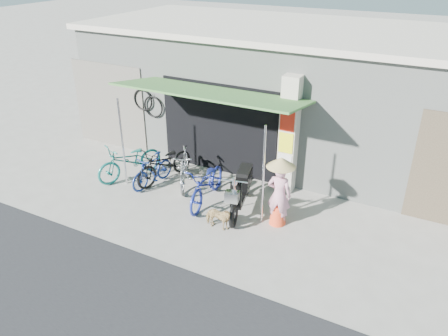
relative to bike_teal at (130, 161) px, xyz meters
The scene contains 13 objects.
ground 3.32m from the bike_teal, 19.22° to the right, with size 80.00×80.00×0.00m, color #9C978D.
bicycle_shop 5.24m from the bike_teal, 52.35° to the left, with size 12.30×5.30×3.66m.
shop_pillar 4.30m from the bike_teal, 19.08° to the left, with size 0.42×0.44×3.00m.
awning 3.03m from the bike_teal, 13.97° to the left, with size 4.60×1.88×2.72m.
neighbour_left 2.56m from the bike_teal, 141.55° to the left, with size 2.60×0.06×2.60m, color #6B665B.
bike_teal is the anchor object (origin of this frame).
bike_blue 0.79m from the bike_teal, ahead, with size 0.41×1.45×0.87m, color navy.
bike_black 0.97m from the bike_teal, 18.33° to the left, with size 0.66×1.88×0.99m, color black.
bike_silver 1.57m from the bike_teal, 11.24° to the left, with size 0.47×1.68×1.01m, color #A8A8AC.
bike_navy 2.48m from the bike_teal, ahead, with size 0.68×1.94×1.02m, color navy.
street_dog 3.43m from the bike_teal, 17.97° to the right, with size 0.30×0.67×0.56m, color #997C51.
moped 3.35m from the bike_teal, ahead, with size 0.76×2.03×1.17m.
nun 4.37m from the bike_teal, ahead, with size 0.64×0.64×1.66m.
Camera 1 is at (4.05, -7.08, 5.61)m, focal length 35.00 mm.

